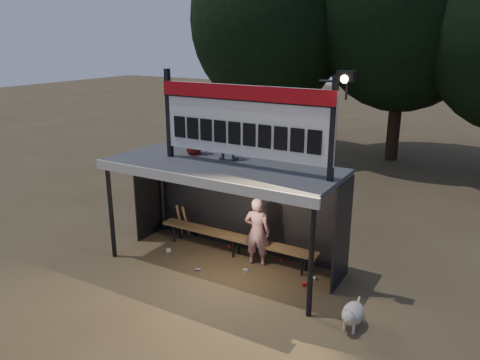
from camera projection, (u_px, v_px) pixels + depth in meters
name	position (u px, v px, depth m)	size (l,w,h in m)	color
ground	(223.00, 265.00, 10.41)	(80.00, 80.00, 0.00)	#4F3E27
player	(257.00, 232.00, 10.22)	(0.57, 0.37, 1.56)	white
child_a	(226.00, 133.00, 9.97)	(0.57, 0.44, 1.16)	slate
child_b	(193.00, 130.00, 10.45)	(0.54, 0.35, 1.11)	#AF241A
dugout_shelter	(228.00, 183.00, 10.07)	(5.10, 2.08, 2.32)	#424245
scoreboard_assembly	(245.00, 119.00, 9.16)	(4.10, 0.27, 1.99)	black
bench	(236.00, 238.00, 10.74)	(4.00, 0.35, 0.48)	olive
tree_left	(269.00, 20.00, 18.99)	(6.46, 6.46, 9.27)	#2F2015
tree_mid	(406.00, 1.00, 17.63)	(7.22, 7.22, 10.36)	#322216
dog	(352.00, 314.00, 8.07)	(0.36, 0.81, 0.49)	beige
bats	(186.00, 221.00, 11.74)	(0.47, 0.32, 0.84)	#A4754C
litter	(246.00, 265.00, 10.33)	(3.56, 1.47, 0.08)	red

